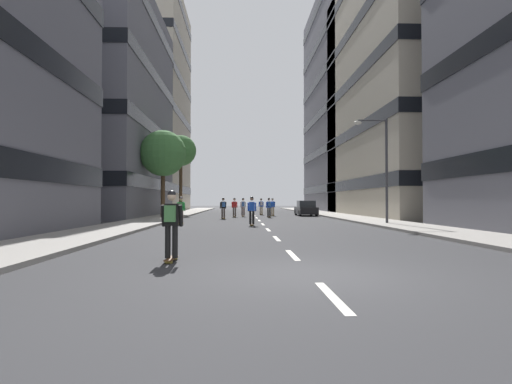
% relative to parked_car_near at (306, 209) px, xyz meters
% --- Properties ---
extents(ground_plane, '(169.61, 169.61, 0.00)m').
position_rel_parked_car_near_xyz_m(ground_plane, '(-5.15, -4.54, -0.70)').
color(ground_plane, '#333335').
extents(sidewalk_left, '(3.34, 77.74, 0.14)m').
position_rel_parked_car_near_xyz_m(sidewalk_left, '(-13.18, -1.00, -0.63)').
color(sidewalk_left, '#9E9991').
rests_on(sidewalk_left, ground_plane).
extents(sidewalk_right, '(3.34, 77.74, 0.14)m').
position_rel_parked_car_near_xyz_m(sidewalk_right, '(2.87, -1.00, -0.63)').
color(sidewalk_right, '#9E9991').
rests_on(sidewalk_right, ground_plane).
extents(lane_markings, '(0.16, 67.20, 0.01)m').
position_rel_parked_car_near_xyz_m(lane_markings, '(-5.15, -2.30, -0.70)').
color(lane_markings, silver).
rests_on(lane_markings, ground_plane).
extents(building_left_mid, '(12.39, 20.46, 20.91)m').
position_rel_parked_car_near_xyz_m(building_left_mid, '(-20.98, -0.94, 9.85)').
color(building_left_mid, slate).
rests_on(building_left_mid, ground_plane).
extents(building_left_far, '(12.39, 18.16, 30.62)m').
position_rel_parked_car_near_xyz_m(building_left_far, '(-20.98, 18.42, 14.70)').
color(building_left_far, '#BCB29E').
rests_on(building_left_far, ground_plane).
extents(building_right_mid, '(12.39, 23.87, 25.90)m').
position_rel_parked_car_near_xyz_m(building_right_mid, '(10.68, -0.94, 12.34)').
color(building_right_mid, '#BCB29E').
rests_on(building_right_mid, ground_plane).
extents(building_right_far, '(12.39, 24.02, 31.40)m').
position_rel_parked_car_near_xyz_m(building_right_far, '(10.68, 18.42, 15.09)').
color(building_right_far, slate).
rests_on(building_right_far, ground_plane).
extents(parked_car_near, '(1.82, 4.40, 1.52)m').
position_rel_parked_car_near_xyz_m(parked_car_near, '(0.00, 0.00, 0.00)').
color(parked_car_near, black).
rests_on(parked_car_near, ground_plane).
extents(street_tree_near, '(3.91, 3.91, 7.37)m').
position_rel_parked_car_near_xyz_m(street_tree_near, '(-13.18, -5.93, 4.83)').
color(street_tree_near, '#4C3823').
rests_on(street_tree_near, sidewalk_left).
extents(street_tree_mid, '(3.40, 3.40, 8.62)m').
position_rel_parked_car_near_xyz_m(street_tree_mid, '(-13.18, 4.59, 6.28)').
color(street_tree_mid, '#4C3823').
rests_on(street_tree_mid, sidewalk_left).
extents(streetlamp_right, '(2.13, 0.30, 6.50)m').
position_rel_parked_car_near_xyz_m(streetlamp_right, '(2.17, -15.87, 3.44)').
color(streetlamp_right, '#3F3F44').
rests_on(streetlamp_right, sidewalk_right).
extents(skater_0, '(0.55, 0.92, 1.78)m').
position_rel_parked_car_near_xyz_m(skater_0, '(-7.14, -3.06, 0.29)').
color(skater_0, brown).
rests_on(skater_0, ground_plane).
extents(skater_1, '(0.56, 0.92, 1.78)m').
position_rel_parked_car_near_xyz_m(skater_1, '(-4.00, -4.01, 0.32)').
color(skater_1, brown).
rests_on(skater_1, ground_plane).
extents(skater_2, '(0.55, 0.92, 1.78)m').
position_rel_parked_car_near_xyz_m(skater_2, '(-10.40, -14.72, 0.32)').
color(skater_2, brown).
rests_on(skater_2, ground_plane).
extents(skater_3, '(0.55, 0.92, 1.78)m').
position_rel_parked_car_near_xyz_m(skater_3, '(-4.36, 2.66, 0.32)').
color(skater_3, brown).
rests_on(skater_3, ground_plane).
extents(skater_4, '(0.57, 0.92, 1.78)m').
position_rel_parked_car_near_xyz_m(skater_4, '(-8.01, -6.94, 0.32)').
color(skater_4, brown).
rests_on(skater_4, ground_plane).
extents(skater_5, '(0.56, 0.92, 1.78)m').
position_rel_parked_car_near_xyz_m(skater_5, '(-3.36, -0.01, 0.29)').
color(skater_5, brown).
rests_on(skater_5, ground_plane).
extents(skater_6, '(0.54, 0.91, 1.78)m').
position_rel_parked_car_near_xyz_m(skater_6, '(-8.32, -30.95, 0.32)').
color(skater_6, brown).
rests_on(skater_6, ground_plane).
extents(skater_7, '(0.55, 0.91, 1.78)m').
position_rel_parked_car_near_xyz_m(skater_7, '(-5.90, -16.15, 0.29)').
color(skater_7, brown).
rests_on(skater_7, ground_plane).
extents(skater_8, '(0.54, 0.91, 1.78)m').
position_rel_parked_car_near_xyz_m(skater_8, '(-6.33, -1.91, 0.32)').
color(skater_8, brown).
rests_on(skater_8, ground_plane).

